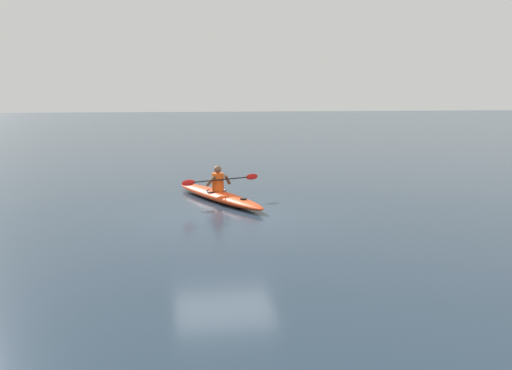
{
  "coord_description": "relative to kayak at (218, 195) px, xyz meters",
  "views": [
    {
      "loc": [
        1.37,
        13.23,
        2.99
      ],
      "look_at": [
        -0.49,
        1.96,
        1.09
      ],
      "focal_mm": 38.43,
      "sensor_mm": 36.0,
      "label": 1
    }
  ],
  "objects": [
    {
      "name": "ground_plane",
      "position": [
        0.04,
        2.0,
        -0.14
      ],
      "size": [
        160.0,
        160.0,
        0.0
      ],
      "primitive_type": "plane",
      "color": "#1E2D3D"
    },
    {
      "name": "kayaker",
      "position": [
        -0.01,
        0.02,
        0.44
      ],
      "size": [
        2.24,
        1.01,
        0.71
      ],
      "color": "#E04C14",
      "rests_on": "kayak"
    },
    {
      "name": "kayak",
      "position": [
        0.0,
        0.0,
        0.0
      ],
      "size": [
        2.42,
        4.46,
        0.28
      ],
      "color": "red",
      "rests_on": "ground"
    }
  ]
}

